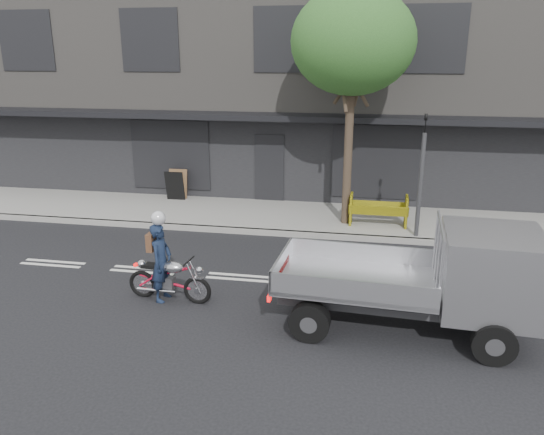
{
  "coord_description": "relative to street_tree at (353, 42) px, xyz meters",
  "views": [
    {
      "loc": [
        2.77,
        -11.04,
        5.02
      ],
      "look_at": [
        0.65,
        0.5,
        1.35
      ],
      "focal_mm": 35.0,
      "sensor_mm": 36.0,
      "label": 1
    }
  ],
  "objects": [
    {
      "name": "flatbed_ute",
      "position": [
        2.38,
        -6.03,
        -4.05
      ],
      "size": [
        4.73,
        2.16,
        2.15
      ],
      "rotation": [
        0.0,
        0.0,
        -0.06
      ],
      "color": "black",
      "rests_on": "ground"
    },
    {
      "name": "sandwich_board",
      "position": [
        -5.88,
        1.47,
        -4.62
      ],
      "size": [
        0.65,
        0.44,
        1.01
      ],
      "primitive_type": null,
      "rotation": [
        0.0,
        0.0,
        0.02
      ],
      "color": "black",
      "rests_on": "sidewalk"
    },
    {
      "name": "kerb",
      "position": [
        -2.2,
        -1.1,
        -5.2
      ],
      "size": [
        32.0,
        0.2,
        0.15
      ],
      "primitive_type": "cube",
      "color": "gray",
      "rests_on": "ground"
    },
    {
      "name": "traffic_light_pole",
      "position": [
        2.0,
        -0.85,
        -3.63
      ],
      "size": [
        0.12,
        0.12,
        3.5
      ],
      "color": "#2D2D30",
      "rests_on": "ground"
    },
    {
      "name": "street_tree",
      "position": [
        0.0,
        0.0,
        0.0
      ],
      "size": [
        3.4,
        3.4,
        6.74
      ],
      "color": "#382B21",
      "rests_on": "ground"
    },
    {
      "name": "construction_barrier",
      "position": [
        0.95,
        -0.31,
        -4.65
      ],
      "size": [
        1.7,
        0.69,
        0.95
      ],
      "primitive_type": null,
      "rotation": [
        0.0,
        0.0,
        -0.01
      ],
      "color": "yellow",
      "rests_on": "sidewalk"
    },
    {
      "name": "ground",
      "position": [
        -2.2,
        -4.2,
        -5.28
      ],
      "size": [
        80.0,
        80.0,
        0.0
      ],
      "primitive_type": "plane",
      "color": "black",
      "rests_on": "ground"
    },
    {
      "name": "rider",
      "position": [
        -3.55,
        -5.58,
        -4.44
      ],
      "size": [
        0.45,
        0.64,
        1.67
      ],
      "primitive_type": "imported",
      "rotation": [
        0.0,
        0.0,
        1.49
      ],
      "color": "#141F37",
      "rests_on": "ground"
    },
    {
      "name": "building_main",
      "position": [
        -2.2,
        7.1,
        -1.28
      ],
      "size": [
        26.0,
        10.0,
        8.0
      ],
      "primitive_type": "cube",
      "color": "slate",
      "rests_on": "ground"
    },
    {
      "name": "motorcycle",
      "position": [
        -3.4,
        -5.58,
        -4.78
      ],
      "size": [
        1.87,
        0.54,
        0.96
      ],
      "rotation": [
        0.0,
        0.0,
        -0.08
      ],
      "color": "black",
      "rests_on": "ground"
    },
    {
      "name": "sidewalk",
      "position": [
        -2.2,
        0.5,
        -5.2
      ],
      "size": [
        32.0,
        3.2,
        0.15
      ],
      "primitive_type": "cube",
      "color": "gray",
      "rests_on": "ground"
    }
  ]
}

